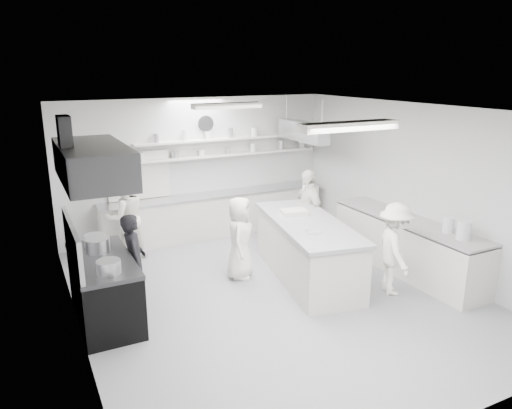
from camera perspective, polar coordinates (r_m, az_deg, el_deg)
name	(u,v)px	position (r m, az deg, el deg)	size (l,w,h in m)	color
floor	(273,294)	(8.16, 2.00, -10.49)	(6.00, 7.00, 0.02)	#979797
ceiling	(275,109)	(7.35, 2.22, 11.15)	(6.00, 7.00, 0.02)	white
wall_back	(197,167)	(10.74, -6.88, 4.35)	(6.00, 0.04, 3.00)	#BCBCBC
wall_front	(450,297)	(5.03, 21.83, -10.07)	(6.00, 0.04, 3.00)	#BCBCBC
wall_left	(72,235)	(6.78, -20.82, -3.34)	(0.04, 7.00, 3.00)	#BCBCBC
wall_right	(417,187)	(9.39, 18.41, 2.01)	(0.04, 7.00, 3.00)	#BCBCBC
stove	(105,290)	(7.57, -17.34, -9.59)	(0.80, 1.80, 0.90)	black
exhaust_hood	(93,163)	(7.00, -18.60, 4.66)	(0.85, 2.00, 0.50)	#323234
back_counter	(216,215)	(10.82, -4.67, -1.18)	(5.00, 0.60, 0.92)	silver
shelf_lower	(229,155)	(10.82, -3.19, 5.88)	(4.20, 0.26, 0.04)	silver
shelf_upper	(229,139)	(10.77, -3.21, 7.71)	(4.20, 0.26, 0.04)	silver
pass_through_window	(139,175)	(10.37, -13.61, 3.34)	(1.30, 0.04, 1.00)	black
wall_clock	(205,123)	(10.62, -5.95, 9.45)	(0.32, 0.32, 0.05)	white
right_counter	(406,246)	(9.30, 17.19, -4.64)	(0.74, 3.30, 0.94)	silver
pot_rack	(303,131)	(10.49, 5.52, 8.55)	(0.30, 1.60, 0.40)	#B5B7BA
light_fixture_front	(349,126)	(5.85, 10.81, 9.03)	(1.30, 0.25, 0.10)	silver
light_fixture_rear	(227,106)	(8.97, -3.42, 11.51)	(1.30, 0.25, 0.10)	silver
prep_island	(307,251)	(8.60, 6.03, -5.45)	(1.01, 2.71, 1.00)	silver
stove_pot	(98,247)	(7.61, -18.07, -4.71)	(0.36, 0.36, 0.26)	#B5B7BA
cook_stove	(134,261)	(7.72, -14.10, -6.42)	(0.54, 0.36, 1.49)	black
cook_back	(125,218)	(9.64, -15.11, -1.50)	(0.81, 0.63, 1.66)	white
cook_island_left	(240,238)	(8.51, -1.92, -3.93)	(0.72, 0.47, 1.47)	white
cook_island_right	(308,212)	(9.67, 6.09, -0.86)	(1.00, 0.42, 1.70)	white
cook_right	(395,249)	(8.22, 15.96, -5.04)	(0.99, 0.57, 1.53)	white
bowl_island_a	(313,233)	(7.88, 6.74, -3.40)	(0.24, 0.24, 0.06)	#B5B7BA
bowl_island_b	(301,215)	(8.82, 5.33, -1.26)	(0.19, 0.19, 0.06)	silver
bowl_right	(407,216)	(9.39, 17.30, -1.26)	(0.22, 0.22, 0.06)	silver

